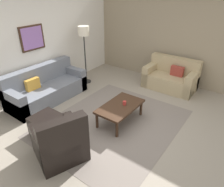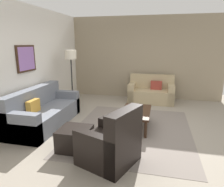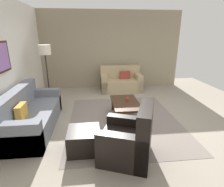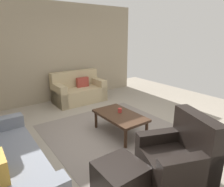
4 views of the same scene
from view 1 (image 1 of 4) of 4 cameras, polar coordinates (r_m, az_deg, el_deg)
The scene contains 12 objects.
ground_plane at distance 4.68m, azimuth 0.36°, elevation -8.19°, with size 8.00×8.00×0.00m, color gray.
rear_partition at distance 5.85m, azimuth -21.25°, elevation 12.76°, with size 6.00×0.12×2.80m, color silver.
stone_feature_panel at distance 6.59m, azimuth 16.45°, elevation 15.05°, with size 0.12×5.20×2.80m, color gray.
area_rug at distance 4.67m, azimuth 0.36°, elevation -8.15°, with size 3.08×2.57×0.01m, color slate.
couch_main at distance 5.76m, azimuth -17.89°, elevation 1.31°, with size 2.09×0.85×0.88m.
couch_loveseat at distance 6.35m, azimuth 15.97°, elevation 4.16°, with size 0.81×1.45×0.88m.
armchair_leather at distance 3.79m, azimuth -13.88°, elevation -13.40°, with size 1.04×1.04×0.95m.
ottoman at distance 4.50m, azimuth -17.37°, elevation -8.22°, with size 0.56×0.56×0.40m, color black.
coffee_table at distance 4.56m, azimuth 2.26°, elevation -3.84°, with size 1.10×0.64×0.41m.
cup at distance 4.54m, azimuth 3.45°, elevation -2.63°, with size 0.08×0.08×0.09m, color #B2332D.
lamp_standing at distance 6.18m, azimuth -7.75°, elevation 15.17°, with size 0.32×0.32×1.71m.
framed_artwork at distance 5.74m, azimuth -21.10°, elevation 14.08°, with size 0.66×0.04×0.61m.
Camera 1 is at (-3.05, -2.20, 2.77)m, focal length 33.22 mm.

